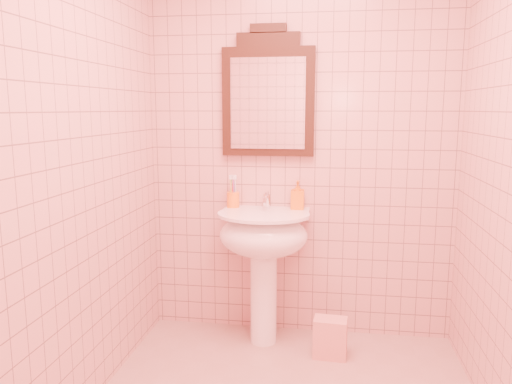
% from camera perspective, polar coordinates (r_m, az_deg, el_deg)
% --- Properties ---
extents(back_wall, '(2.00, 0.02, 2.50)m').
position_cam_1_polar(back_wall, '(3.28, 5.09, 4.93)').
color(back_wall, '#D09891').
rests_on(back_wall, floor).
extents(pedestal_sink, '(0.58, 0.58, 0.86)m').
position_cam_1_polar(pedestal_sink, '(3.18, 0.87, -5.96)').
color(pedestal_sink, white).
rests_on(pedestal_sink, floor).
extents(faucet, '(0.04, 0.16, 0.11)m').
position_cam_1_polar(faucet, '(3.25, 1.20, -0.93)').
color(faucet, white).
rests_on(faucet, pedestal_sink).
extents(mirror, '(0.60, 0.06, 0.83)m').
position_cam_1_polar(mirror, '(3.27, 1.39, 10.91)').
color(mirror, black).
rests_on(mirror, back_wall).
extents(toothbrush_cup, '(0.08, 0.08, 0.19)m').
position_cam_1_polar(toothbrush_cup, '(3.30, -2.63, -0.84)').
color(toothbrush_cup, orange).
rests_on(toothbrush_cup, pedestal_sink).
extents(soap_dispenser, '(0.08, 0.09, 0.19)m').
position_cam_1_polar(soap_dispenser, '(3.25, 4.77, -0.35)').
color(soap_dispenser, orange).
rests_on(soap_dispenser, pedestal_sink).
extents(towel, '(0.21, 0.15, 0.25)m').
position_cam_1_polar(towel, '(3.22, 8.47, -16.15)').
color(towel, '#DDA082').
rests_on(towel, floor).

